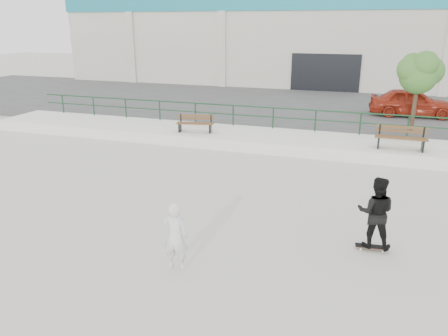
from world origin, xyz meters
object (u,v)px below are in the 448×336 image
(tree, at_px, (420,71))
(bench_left, at_px, (195,123))
(skateboard, at_px, (372,247))
(bench_right, at_px, (401,138))
(seated_skater, at_px, (175,236))
(standing_skater, at_px, (376,212))
(red_car, at_px, (412,102))

(tree, bearing_deg, bench_left, -161.43)
(skateboard, bearing_deg, bench_right, 76.87)
(bench_left, xyz_separation_m, tree, (9.58, 3.22, 2.37))
(seated_skater, bearing_deg, bench_left, -74.01)
(bench_left, xyz_separation_m, bench_right, (8.92, -0.11, 0.06))
(standing_skater, bearing_deg, seated_skater, 30.07)
(red_car, bearing_deg, bench_left, 123.12)
(seated_skater, bearing_deg, red_car, -112.71)
(tree, xyz_separation_m, seated_skater, (-5.83, -13.69, -2.46))
(tree, height_order, skateboard, tree)
(red_car, bearing_deg, bench_right, 170.28)
(bench_right, xyz_separation_m, standing_skater, (-0.95, -8.04, 0.04))
(bench_right, distance_m, tree, 4.10)
(bench_right, bearing_deg, skateboard, -96.01)
(skateboard, relative_size, seated_skater, 0.49)
(bench_left, bearing_deg, bench_right, -11.70)
(red_car, height_order, skateboard, red_car)
(seated_skater, bearing_deg, tree, -116.79)
(bench_right, relative_size, skateboard, 2.50)
(bench_right, xyz_separation_m, red_car, (0.87, 7.20, 0.30))
(red_car, distance_m, standing_skater, 15.35)
(bench_right, xyz_separation_m, skateboard, (-0.95, -8.04, -0.88))
(red_car, xyz_separation_m, seated_skater, (-6.04, -17.56, -0.44))
(bench_left, xyz_separation_m, standing_skater, (7.97, -8.15, 0.10))
(skateboard, bearing_deg, red_car, 76.77)
(tree, xyz_separation_m, red_car, (0.21, 3.87, -2.01))
(bench_left, distance_m, seated_skater, 11.12)
(bench_left, distance_m, red_car, 12.09)
(red_car, bearing_deg, skateboard, 170.39)
(bench_right, bearing_deg, tree, 79.41)
(bench_right, xyz_separation_m, tree, (0.66, 3.32, 2.31))
(tree, distance_m, seated_skater, 15.07)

